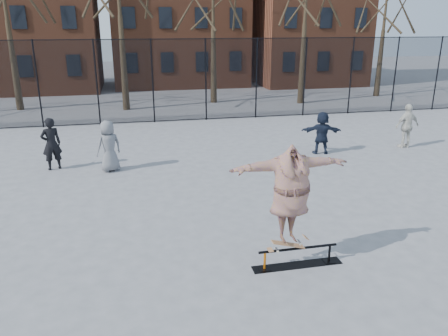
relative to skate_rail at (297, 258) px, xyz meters
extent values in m
plane|color=slate|center=(-0.57, 1.17, -0.16)|extent=(100.00, 100.00, 0.00)
cube|color=black|center=(0.00, 0.00, -0.15)|extent=(1.87, 0.29, 0.01)
cylinder|color=orange|center=(-0.69, 0.00, 0.03)|extent=(0.05, 0.05, 0.39)
cylinder|color=black|center=(0.69, 0.00, 0.03)|extent=(0.05, 0.05, 0.39)
cylinder|color=black|center=(0.00, 0.00, 0.22)|extent=(1.65, 0.05, 0.05)
imported|color=#553689|center=(-0.22, 0.00, 1.32)|extent=(2.44, 0.82, 1.96)
imported|color=slate|center=(-3.88, 6.96, 0.69)|extent=(0.98, 0.85, 1.70)
imported|color=black|center=(-5.75, 7.54, 0.72)|extent=(0.75, 0.63, 1.76)
imported|color=beige|center=(7.40, 7.45, 0.70)|extent=(1.04, 0.50, 1.73)
imported|color=#181F30|center=(3.80, 7.38, 0.64)|extent=(1.55, 0.81, 1.60)
cylinder|color=black|center=(-7.17, 14.17, 1.84)|extent=(0.07, 0.07, 4.00)
cylinder|color=black|center=(-4.57, 14.17, 1.84)|extent=(0.07, 0.07, 4.00)
cylinder|color=black|center=(-1.97, 14.17, 1.84)|extent=(0.07, 0.07, 4.00)
cylinder|color=black|center=(0.63, 14.17, 1.84)|extent=(0.07, 0.07, 4.00)
cylinder|color=black|center=(3.23, 14.17, 1.84)|extent=(0.07, 0.07, 4.00)
cylinder|color=black|center=(5.83, 14.17, 1.84)|extent=(0.07, 0.07, 4.00)
cylinder|color=black|center=(8.43, 14.17, 1.84)|extent=(0.07, 0.07, 4.00)
cylinder|color=black|center=(11.03, 14.17, 1.84)|extent=(0.07, 0.07, 4.00)
cylinder|color=black|center=(13.63, 14.17, 1.84)|extent=(0.07, 0.07, 4.00)
cube|color=black|center=(-0.57, 14.17, 1.84)|extent=(34.00, 0.01, 4.00)
cylinder|color=black|center=(-0.57, 14.17, 3.80)|extent=(34.00, 0.04, 0.04)
cone|color=black|center=(-9.07, 18.97, 2.15)|extent=(0.40, 0.40, 4.62)
cone|color=black|center=(-3.57, 17.67, 2.15)|extent=(0.40, 0.40, 4.62)
cone|color=black|center=(1.93, 18.97, 2.15)|extent=(0.40, 0.40, 4.62)
cone|color=black|center=(7.43, 17.67, 2.15)|extent=(0.40, 0.40, 4.62)
cone|color=black|center=(12.93, 18.97, 2.15)|extent=(0.40, 0.40, 4.62)
cube|color=brown|center=(-9.57, 27.17, 5.84)|extent=(9.00, 7.00, 12.00)
cube|color=brown|center=(10.93, 27.17, 5.34)|extent=(8.00, 7.00, 11.00)
camera|label=1|loc=(-3.11, -7.30, 4.54)|focal=35.00mm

